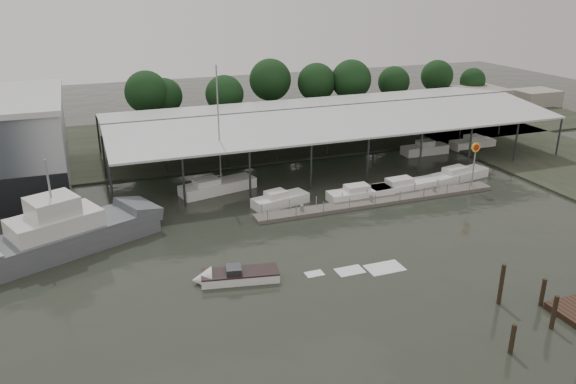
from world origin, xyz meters
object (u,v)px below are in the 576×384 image
object	(u,v)px
speedboat_underway	(233,276)
grey_trawler	(69,232)
shell_fuel_sign	(475,157)
white_sailboat	(217,186)

from	to	relation	value
speedboat_underway	grey_trawler	bearing A→B (deg)	-30.82
shell_fuel_sign	white_sailboat	bearing A→B (deg)	160.90
shell_fuel_sign	white_sailboat	world-z (taller)	white_sailboat
white_sailboat	speedboat_underway	distance (m)	20.55
grey_trawler	white_sailboat	size ratio (longest dim) A/B	1.17
grey_trawler	shell_fuel_sign	bearing A→B (deg)	-23.29
grey_trawler	speedboat_underway	xyz separation A→B (m)	(12.01, -10.76, -1.19)
shell_fuel_sign	speedboat_underway	distance (m)	33.21
shell_fuel_sign	grey_trawler	distance (m)	43.32
white_sailboat	grey_trawler	bearing A→B (deg)	-162.30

